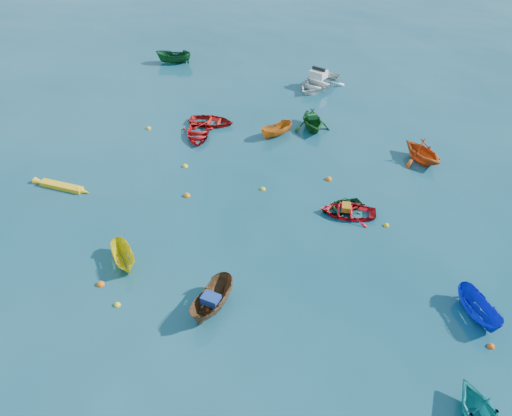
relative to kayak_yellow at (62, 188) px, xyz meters
The scene contains 27 objects.
ground 11.11m from the kayak_yellow, ahead, with size 160.00×160.00×0.00m, color #0A3A4C.
sampan_brown_mid 13.20m from the kayak_yellow, 13.41° to the right, with size 1.14×3.02×1.17m, color brown.
sampan_yellow_mid 8.05m from the kayak_yellow, 20.95° to the right, with size 0.94×2.50×0.97m, color yellow.
dinghy_green_e 16.20m from the kayak_yellow, 23.41° to the left, with size 1.73×2.42×0.50m, color #0F431D.
dinghy_red_nw 11.33m from the kayak_yellow, 74.01° to the left, with size 2.27×3.18×0.66m, color #AB120E.
sampan_orange_n 14.17m from the kayak_yellow, 56.29° to the left, with size 0.96×2.55×0.99m, color #C36512.
dinghy_green_n 16.84m from the kayak_yellow, 55.63° to the left, with size 2.56×2.97×1.57m, color #124E15.
dinghy_red_ne 16.54m from the kayak_yellow, 22.00° to the left, with size 2.15×3.00×0.62m, color red.
sampan_blue_far 23.00m from the kayak_yellow, ahead, with size 1.03×2.72×1.05m, color #0F23C1.
dinghy_red_far 9.57m from the kayak_yellow, 69.73° to the left, with size 2.29×3.20×0.66m, color #B60F0F.
dinghy_orange_far 21.99m from the kayak_yellow, 38.29° to the left, with size 2.64×3.06×1.61m, color #C94C13.
sampan_green_far 19.60m from the kayak_yellow, 108.52° to the left, with size 1.15×3.06×1.18m, color #0F431C.
kayak_yellow is the anchor object (origin of this frame).
motorboat_white 21.59m from the kayak_yellow, 71.31° to the left, with size 3.31×4.62×1.56m, color silver.
tarp_blue_a 13.27m from the kayak_yellow, 14.03° to the right, with size 0.75×0.57×0.36m, color navy.
tarp_green_b 16.89m from the kayak_yellow, 55.96° to the left, with size 0.69×0.52×0.33m, color #134F26.
tarp_orange_b 16.45m from the kayak_yellow, 22.00° to the left, with size 0.63×0.48×0.31m, color #B56312.
buoy_or_a 8.78m from the kayak_yellow, 31.03° to the right, with size 0.36×0.36×0.36m, color #FC5D0D.
buoy_ye_a 10.38m from the kayak_yellow, 29.22° to the right, with size 0.30×0.30×0.30m, color yellow.
buoy_or_b 13.10m from the kayak_yellow, 14.84° to the right, with size 0.35×0.35×0.35m, color #DA4B0B.
buoy_ye_b 8.12m from the kayak_yellow, 92.15° to the left, with size 0.36×0.36×0.36m, color gold.
buoy_or_c 7.46m from the kayak_yellow, 24.46° to the left, with size 0.39×0.39×0.39m, color orange.
buoy_ye_c 11.77m from the kayak_yellow, 29.81° to the left, with size 0.32×0.32×0.32m, color yellow.
buoy_or_d 23.76m from the kayak_yellow, ahead, with size 0.30×0.30×0.30m, color #E54F0C.
buoy_ye_d 7.33m from the kayak_yellow, 48.77° to the left, with size 0.35×0.35×0.35m, color yellow.
buoy_or_e 15.76m from the kayak_yellow, 33.70° to the left, with size 0.39×0.39×0.39m, color #EF5F0D.
buoy_ye_e 18.61m from the kayak_yellow, 19.86° to the left, with size 0.30×0.30×0.30m, color gold.
Camera 1 is at (10.86, -13.39, 16.93)m, focal length 35.00 mm.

